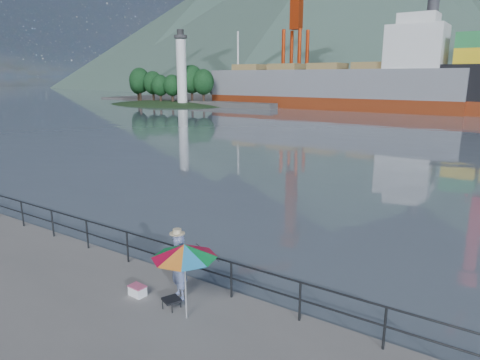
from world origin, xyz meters
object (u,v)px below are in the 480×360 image
beach_umbrella (184,251)px  bulk_carrier (337,85)px  fisherman (178,267)px  cooler_bag (137,291)px

beach_umbrella → bulk_carrier: (-24.42, 71.07, 2.42)m
fisherman → beach_umbrella: bearing=-15.0°
fisherman → beach_umbrella: beach_umbrella is taller
beach_umbrella → cooler_bag: size_ratio=4.35×
bulk_carrier → beach_umbrella: bearing=-71.0°
cooler_bag → bulk_carrier: (-22.60, 70.96, 4.04)m
fisherman → cooler_bag: 1.38m
bulk_carrier → fisherman: bearing=-71.5°
cooler_bag → bulk_carrier: bulk_carrier is taller
fisherman → bulk_carrier: size_ratio=0.04×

